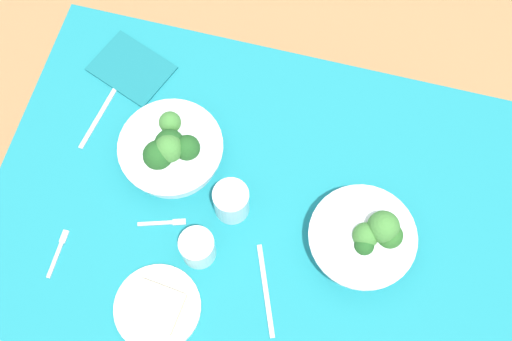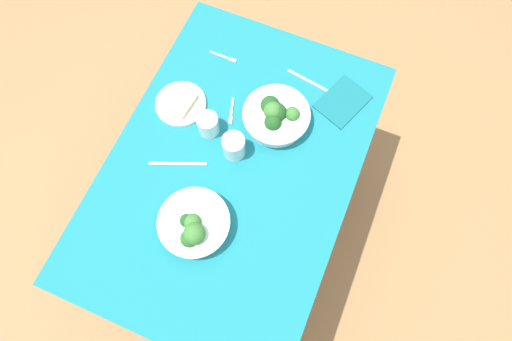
# 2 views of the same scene
# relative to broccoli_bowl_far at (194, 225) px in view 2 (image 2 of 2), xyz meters

# --- Properties ---
(ground_plane) EXTENTS (6.00, 6.00, 0.00)m
(ground_plane) POSITION_rel_broccoli_bowl_far_xyz_m (0.23, -0.02, -0.77)
(ground_plane) COLOR #9E7547
(dining_table) EXTENTS (1.16, 0.80, 0.73)m
(dining_table) POSITION_rel_broccoli_bowl_far_xyz_m (0.23, -0.02, -0.18)
(dining_table) COLOR #197A84
(dining_table) RESTS_ON ground_plane
(broccoli_bowl_far) EXTENTS (0.22, 0.22, 0.11)m
(broccoli_bowl_far) POSITION_rel_broccoli_bowl_far_xyz_m (0.00, 0.00, 0.00)
(broccoli_bowl_far) COLOR white
(broccoli_bowl_far) RESTS_ON dining_table
(broccoli_bowl_near) EXTENTS (0.23, 0.23, 0.10)m
(broccoli_bowl_near) POSITION_rel_broccoli_bowl_far_xyz_m (0.45, -0.09, 0.00)
(broccoli_bowl_near) COLOR white
(broccoli_bowl_near) RESTS_ON dining_table
(bread_side_plate) EXTENTS (0.18, 0.18, 0.03)m
(bread_side_plate) POSITION_rel_broccoli_bowl_far_xyz_m (0.38, 0.24, -0.03)
(bread_side_plate) COLOR silver
(bread_side_plate) RESTS_ON dining_table
(water_glass_center) EXTENTS (0.08, 0.08, 0.09)m
(water_glass_center) POSITION_rel_broccoli_bowl_far_xyz_m (0.29, -0.01, 0.00)
(water_glass_center) COLOR silver
(water_glass_center) RESTS_ON dining_table
(water_glass_side) EXTENTS (0.07, 0.07, 0.08)m
(water_glass_side) POSITION_rel_broccoli_bowl_far_xyz_m (0.33, 0.11, 0.00)
(water_glass_side) COLOR silver
(water_glass_side) RESTS_ON dining_table
(fork_by_far_bowl) EXTENTS (0.10, 0.04, 0.00)m
(fork_by_far_bowl) POSITION_rel_broccoli_bowl_far_xyz_m (0.42, 0.06, -0.04)
(fork_by_far_bowl) COLOR #B7B7BC
(fork_by_far_bowl) RESTS_ON dining_table
(fork_by_near_bowl) EXTENTS (0.01, 0.11, 0.00)m
(fork_by_near_bowl) POSITION_rel_broccoli_bowl_far_xyz_m (0.62, 0.18, -0.04)
(fork_by_near_bowl) COLOR #B7B7BC
(fork_by_near_bowl) RESTS_ON dining_table
(table_knife_left) EXTENTS (0.04, 0.22, 0.00)m
(table_knife_left) POSITION_rel_broccoli_bowl_far_xyz_m (0.64, -0.17, -0.04)
(table_knife_left) COLOR #B7B7BC
(table_knife_left) RESTS_ON dining_table
(table_knife_right) EXTENTS (0.08, 0.18, 0.00)m
(table_knife_right) POSITION_rel_broccoli_bowl_far_xyz_m (0.17, 0.15, -0.04)
(table_knife_right) COLOR #B7B7BC
(table_knife_right) RESTS_ON dining_table
(napkin_folded_upper) EXTENTS (0.21, 0.19, 0.01)m
(napkin_folded_upper) POSITION_rel_broccoli_bowl_far_xyz_m (0.61, -0.28, -0.04)
(napkin_folded_upper) COLOR #156870
(napkin_folded_upper) RESTS_ON dining_table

